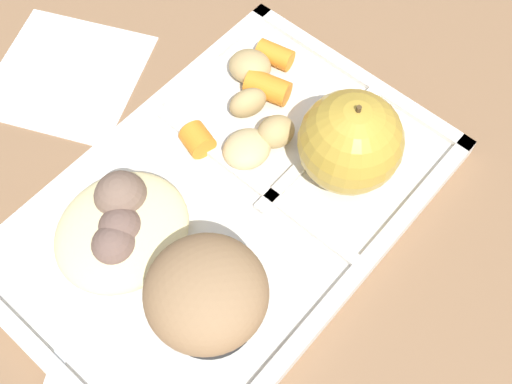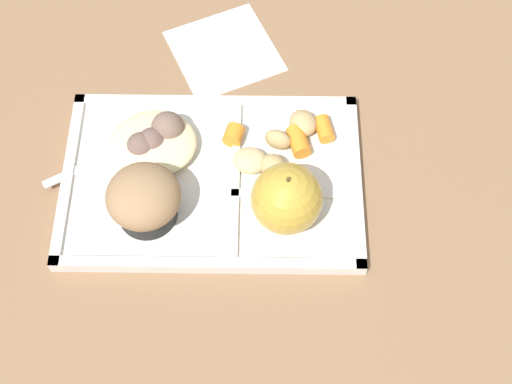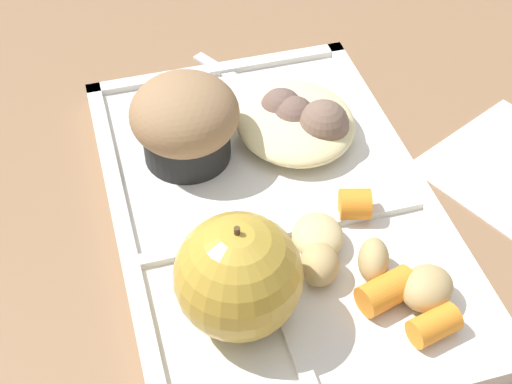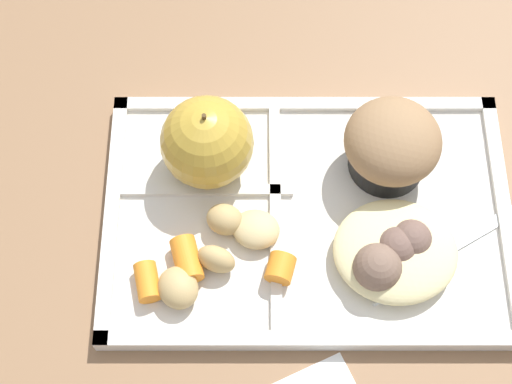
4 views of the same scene
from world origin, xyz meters
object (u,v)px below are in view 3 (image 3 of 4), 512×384
green_apple (238,276)px  lunch_tray (273,211)px  bran_muffin (185,121)px  plastic_fork (275,103)px

green_apple → lunch_tray: bearing=-29.7°
green_apple → bran_muffin: 0.15m
green_apple → bran_muffin: (0.15, 0.00, -0.00)m
plastic_fork → green_apple: bearing=157.0°
bran_muffin → green_apple: bearing=-180.0°
green_apple → bran_muffin: size_ratio=1.02×
bran_muffin → plastic_fork: size_ratio=0.53×
lunch_tray → plastic_fork: lunch_tray is taller
bran_muffin → plastic_fork: (0.04, -0.08, -0.03)m
green_apple → plastic_fork: size_ratio=0.54×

